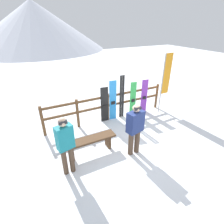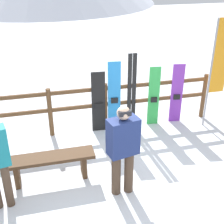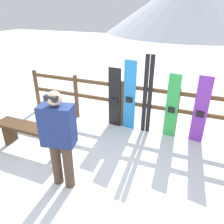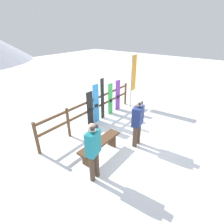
# 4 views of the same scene
# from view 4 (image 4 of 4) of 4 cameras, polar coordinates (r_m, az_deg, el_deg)

# --- Properties ---
(ground_plane) EXTENTS (40.00, 40.00, 0.00)m
(ground_plane) POSITION_cam_4_polar(r_m,az_deg,el_deg) (6.19, 7.92, -9.14)
(ground_plane) COLOR white
(fence) EXTENTS (4.93, 0.10, 1.09)m
(fence) POSITION_cam_4_polar(r_m,az_deg,el_deg) (6.92, -6.57, 1.19)
(fence) COLOR brown
(fence) RESTS_ON ground
(bench) EXTENTS (1.53, 0.36, 0.49)m
(bench) POSITION_cam_4_polar(r_m,az_deg,el_deg) (5.31, -3.96, -10.65)
(bench) COLOR #4C331E
(bench) RESTS_ON ground
(person_navy) EXTENTS (0.52, 0.36, 1.58)m
(person_navy) POSITION_cam_4_polar(r_m,az_deg,el_deg) (5.51, 8.38, -2.80)
(person_navy) COLOR #4C3828
(person_navy) RESTS_ON ground
(person_teal) EXTENTS (0.44, 0.30, 1.62)m
(person_teal) POSITION_cam_4_polar(r_m,az_deg,el_deg) (4.25, -6.12, -11.68)
(person_teal) COLOR #4C3828
(person_teal) RESTS_ON ground
(snowboard_black_stripe) EXTENTS (0.30, 0.07, 1.39)m
(snowboard_black_stripe) POSITION_cam_4_polar(r_m,az_deg,el_deg) (6.76, -7.15, 0.95)
(snowboard_black_stripe) COLOR black
(snowboard_black_stripe) RESTS_ON ground
(snowboard_blue) EXTENTS (0.28, 0.08, 1.59)m
(snowboard_blue) POSITION_cam_4_polar(r_m,az_deg,el_deg) (6.95, -5.20, 2.66)
(snowboard_blue) COLOR #288CE0
(snowboard_blue) RESTS_ON ground
(ski_pair_black) EXTENTS (0.20, 0.02, 1.74)m
(ski_pair_black) POSITION_cam_4_polar(r_m,az_deg,el_deg) (7.20, -3.14, 4.24)
(ski_pair_black) COLOR black
(ski_pair_black) RESTS_ON ground
(snowboard_green) EXTENTS (0.25, 0.08, 1.40)m
(snowboard_green) POSITION_cam_4_polar(r_m,az_deg,el_deg) (7.64, -0.54, 4.21)
(snowboard_green) COLOR green
(snowboard_green) RESTS_ON ground
(snowboard_purple) EXTENTS (0.27, 0.09, 1.42)m
(snowboard_purple) POSITION_cam_4_polar(r_m,az_deg,el_deg) (8.06, 1.90, 5.44)
(snowboard_purple) COLOR purple
(snowboard_purple) RESTS_ON ground
(rental_flag) EXTENTS (0.40, 0.04, 2.44)m
(rental_flag) POSITION_cam_4_polar(r_m,az_deg,el_deg) (8.21, 6.87, 11.39)
(rental_flag) COLOR #99999E
(rental_flag) RESTS_ON ground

